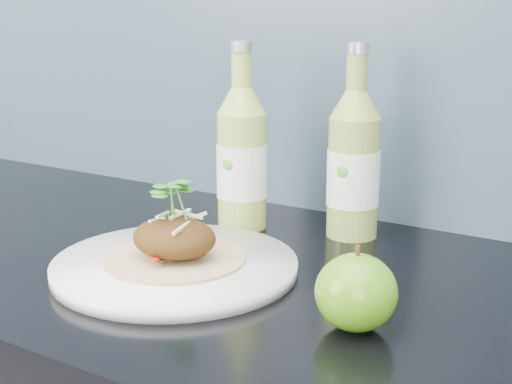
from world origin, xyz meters
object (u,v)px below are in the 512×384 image
at_px(cider_bottle_left, 242,158).
at_px(cider_bottle_right, 354,165).
at_px(dinner_plate, 175,266).
at_px(green_apple, 356,292).

xyz_separation_m(cider_bottle_left, cider_bottle_right, (0.16, 0.05, 0.00)).
height_order(dinner_plate, green_apple, green_apple).
bearing_deg(dinner_plate, cider_bottle_right, 64.14).
height_order(dinner_plate, cider_bottle_left, cider_bottle_left).
height_order(green_apple, cider_bottle_left, cider_bottle_left).
bearing_deg(cider_bottle_left, green_apple, -32.13).
xyz_separation_m(green_apple, cider_bottle_left, (-0.29, 0.23, 0.06)).
bearing_deg(cider_bottle_left, dinner_plate, -73.59).
relative_size(dinner_plate, cider_bottle_left, 1.24).
distance_m(green_apple, cider_bottle_left, 0.38).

